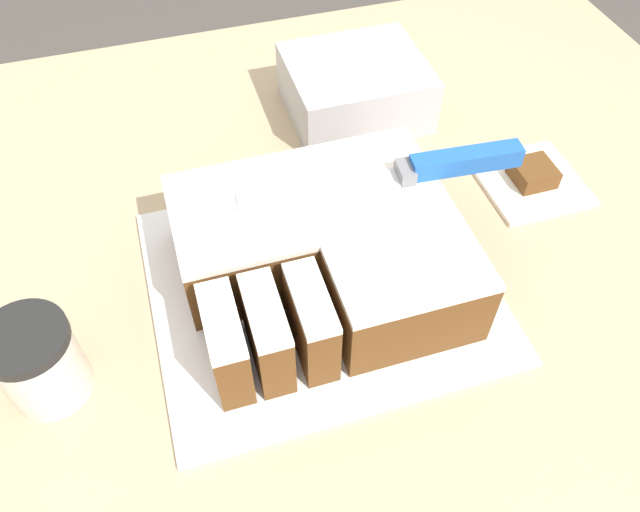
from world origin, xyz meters
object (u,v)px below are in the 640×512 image
(cake, at_px, (323,252))
(coffee_cup, at_px, (39,362))
(brownie, at_px, (533,173))
(knife, at_px, (435,167))
(cake_board, at_px, (320,284))
(storage_box, at_px, (355,88))

(cake, bearing_deg, coffee_cup, -170.77)
(cake, relative_size, brownie, 5.82)
(coffee_cup, xyz_separation_m, brownie, (0.58, 0.12, -0.03))
(cake, relative_size, knife, 0.92)
(coffee_cup, bearing_deg, cake, 9.23)
(cake_board, relative_size, coffee_cup, 3.94)
(cake_board, height_order, coffee_cup, coffee_cup)
(knife, xyz_separation_m, brownie, (0.16, 0.04, -0.09))
(knife, distance_m, storage_box, 0.25)
(cake_board, distance_m, knife, 0.17)
(brownie, height_order, storage_box, storage_box)
(cake, bearing_deg, brownie, 13.66)
(coffee_cup, height_order, storage_box, coffee_cup)
(cake, xyz_separation_m, brownie, (0.29, 0.07, -0.03))
(cake_board, xyz_separation_m, knife, (0.14, 0.04, 0.10))
(coffee_cup, bearing_deg, storage_box, 37.66)
(storage_box, bearing_deg, cake, -115.50)
(cake_board, height_order, storage_box, storage_box)
(cake_board, bearing_deg, cake, 40.79)
(cake, height_order, knife, knife)
(knife, height_order, coffee_cup, knife)
(knife, xyz_separation_m, storage_box, (-0.00, 0.24, -0.06))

